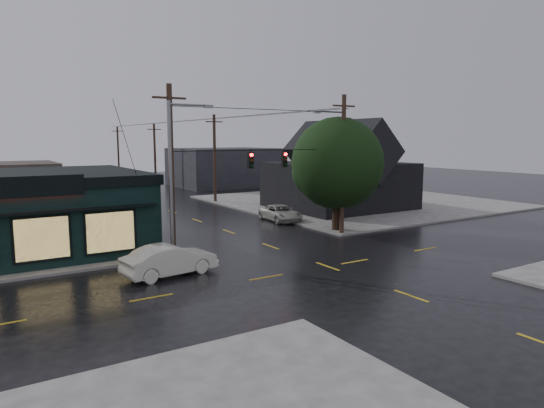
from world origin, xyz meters
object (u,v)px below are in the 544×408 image
corner_tree (338,164)px  utility_pole_ne (341,235)px  suv_silver (280,213)px  sedan_cream (170,260)px  utility_pole_nw (174,257)px

corner_tree → utility_pole_ne: (-0.50, -1.19, -5.18)m
utility_pole_ne → corner_tree: bearing=67.2°
suv_silver → sedan_cream: bearing=-136.0°
corner_tree → utility_pole_nw: corner_tree is taller
utility_pole_ne → suv_silver: utility_pole_ne is taller
utility_pole_ne → suv_silver: (-0.50, 7.48, 0.68)m
corner_tree → utility_pole_ne: size_ratio=0.84×
corner_tree → suv_silver: 7.80m
sedan_cream → suv_silver: size_ratio=1.01×
corner_tree → utility_pole_nw: 14.51m
sedan_cream → suv_silver: bearing=-60.1°
corner_tree → sedan_cream: corner_tree is taller
corner_tree → suv_silver: (-1.00, 6.29, -4.51)m
sedan_cream → utility_pole_ne: bearing=-84.6°
corner_tree → utility_pole_ne: 5.34m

